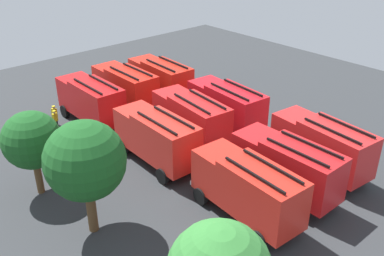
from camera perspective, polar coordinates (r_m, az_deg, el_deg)
ground_plane at (r=33.12m, az=0.00°, el=-2.16°), size 54.14×54.14×0.00m
fire_truck_0 at (r=30.00m, az=16.78°, el=-2.05°), size 7.42×3.38×3.88m
fire_truck_1 at (r=34.59m, az=4.54°, el=3.07°), size 7.39×3.28×3.88m
fire_truck_2 at (r=40.22m, az=-4.19°, el=6.59°), size 7.31×3.05×3.88m
fire_truck_3 at (r=27.06m, az=12.37°, el=-4.83°), size 7.23×2.83×3.88m
fire_truck_4 at (r=32.45m, az=-0.16°, el=1.47°), size 7.42×3.38×3.88m
fire_truck_5 at (r=38.68m, az=-8.82°, el=5.49°), size 7.23×2.83×3.88m
fire_truck_6 at (r=24.70m, az=7.30°, el=-7.76°), size 7.35×3.16×3.88m
fire_truck_7 at (r=29.77m, az=-4.72°, el=-1.12°), size 7.28×2.95×3.88m
fire_truck_8 at (r=36.42m, az=-13.23°, el=3.68°), size 7.21×2.78×3.88m
firefighter_0 at (r=44.20m, az=-11.98°, el=6.40°), size 0.46×0.31×1.79m
firefighter_1 at (r=45.66m, az=-8.48°, el=7.20°), size 0.47×0.36×1.60m
firefighter_2 at (r=36.55m, az=-17.63°, el=1.11°), size 0.37×0.48×1.71m
firefighter_3 at (r=37.48m, az=-17.69°, el=1.74°), size 0.48×0.41×1.69m
tree_1 at (r=23.03m, az=-13.93°, el=-4.26°), size 4.32×4.32×6.69m
tree_2 at (r=27.61m, az=-20.42°, el=-1.55°), size 3.58×3.58×5.56m
traffic_cone_0 at (r=29.80m, az=4.04°, el=-5.23°), size 0.39×0.39×0.56m
traffic_cone_1 at (r=37.03m, az=6.67°, el=1.53°), size 0.45×0.45×0.65m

